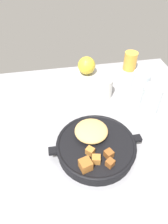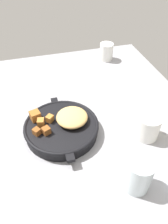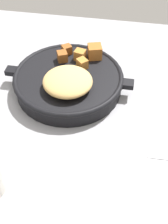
{
  "view_description": "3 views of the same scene",
  "coord_description": "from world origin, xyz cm",
  "views": [
    {
      "loc": [
        -5.75,
        -45.98,
        53.28
      ],
      "look_at": [
        3.38,
        3.89,
        4.87
      ],
      "focal_mm": 32.58,
      "sensor_mm": 36.0,
      "label": 1
    },
    {
      "loc": [
        54.5,
        -15.41,
        54.41
      ],
      "look_at": [
        4.86,
        -1.64,
        7.59
      ],
      "focal_mm": 34.91,
      "sensor_mm": 36.0,
      "label": 2
    },
    {
      "loc": [
        -7.15,
        38.66,
        44.59
      ],
      "look_at": [
        -0.69,
        1.58,
        4.44
      ],
      "focal_mm": 46.18,
      "sensor_mm": 36.0,
      "label": 3
    }
  ],
  "objects": [
    {
      "name": "water_glass_tall",
      "position": [
        28.94,
        6.15,
        5.11
      ],
      "size": [
        7.11,
        7.11,
        10.22
      ],
      "primitive_type": "cylinder",
      "color": "silver",
      "rests_on": "ground_plane"
    },
    {
      "name": "butter_knife",
      "position": [
        -22.54,
        5.98,
        0.18
      ],
      "size": [
        18.13,
        1.87,
        0.36
      ],
      "primitive_type": "cube",
      "rotation": [
        0.0,
        0.0,
        0.02
      ],
      "color": "silver",
      "rests_on": "ground_plane"
    },
    {
      "name": "ground_plane",
      "position": [
        0.0,
        0.0,
        -1.2
      ],
      "size": [
        102.22,
        83.55,
        2.4
      ],
      "primitive_type": "cube",
      "color": "gray"
    },
    {
      "name": "ceramic_mug_white",
      "position": [
        13.51,
        17.12,
        4.2
      ],
      "size": [
        7.47,
        7.47,
        8.41
      ],
      "primitive_type": "cylinder",
      "color": "silver",
      "rests_on": "ground_plane"
    },
    {
      "name": "cast_iron_skillet",
      "position": [
        4.61,
        -9.04,
        2.72
      ],
      "size": [
        28.9,
        24.56,
        7.07
      ],
      "color": "black",
      "rests_on": "ground_plane"
    },
    {
      "name": "white_creamer_pitcher",
      "position": [
        -38.58,
        21.92,
        4.14
      ],
      "size": [
        6.5,
        6.5,
        8.27
      ],
      "primitive_type": "cylinder",
      "color": "white",
      "rests_on": "ground_plane"
    }
  ]
}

